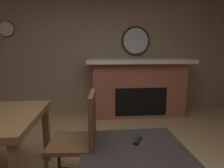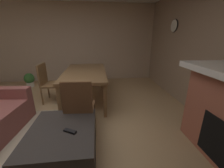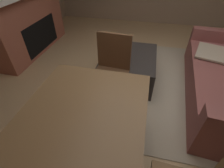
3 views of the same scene
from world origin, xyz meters
name	(u,v)px [view 1 (image 1 of 3)]	position (x,y,z in m)	size (l,w,h in m)	color
wall_back_fireplace_side	(93,54)	(0.00, -2.95, 1.28)	(6.93, 0.12, 2.56)	#9E846B
fireplace	(138,87)	(-0.93, -2.57, 0.59)	(2.11, 0.76, 1.18)	#9E5642
round_wall_mirror	(136,41)	(-0.93, -2.86, 1.56)	(0.64, 0.05, 0.64)	#4C331E
tv_remote	(138,140)	(-0.43, -0.55, 0.45)	(0.05, 0.16, 0.02)	black
dining_chair_west	(82,134)	(0.12, -0.60, 0.52)	(0.47, 0.47, 0.93)	brown
wall_clock	(6,29)	(1.72, -2.86, 1.77)	(0.32, 0.03, 0.32)	silver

